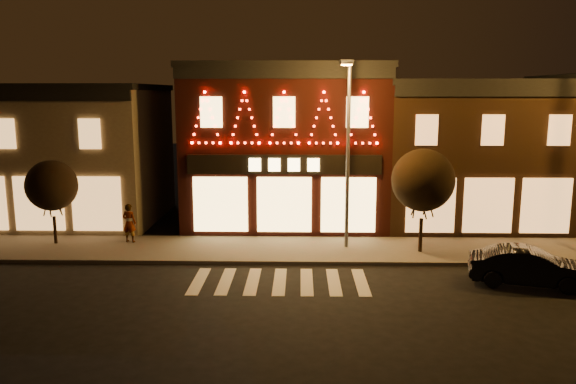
{
  "coord_description": "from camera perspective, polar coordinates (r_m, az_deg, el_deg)",
  "views": [
    {
      "loc": [
        0.74,
        -15.67,
        6.9
      ],
      "look_at": [
        0.31,
        4.0,
        3.37
      ],
      "focal_mm": 34.8,
      "sensor_mm": 36.0,
      "label": 1
    }
  ],
  "objects": [
    {
      "name": "ground",
      "position": [
        17.14,
        -1.36,
        -13.57
      ],
      "size": [
        120.0,
        120.0,
        0.0
      ],
      "primitive_type": "plane",
      "color": "black",
      "rests_on": "ground"
    },
    {
      "name": "sidewalk_far",
      "position": [
        24.67,
        4.16,
        -5.92
      ],
      "size": [
        44.0,
        4.0,
        0.15
      ],
      "primitive_type": "cube",
      "color": "#47423D",
      "rests_on": "ground"
    },
    {
      "name": "building_left",
      "position": [
        32.85,
        -23.52,
        3.67
      ],
      "size": [
        12.2,
        8.28,
        7.3
      ],
      "color": "#6C5C4D",
      "rests_on": "ground"
    },
    {
      "name": "building_pulp",
      "position": [
        29.78,
        -0.17,
        4.9
      ],
      "size": [
        10.2,
        8.34,
        8.3
      ],
      "color": "black",
      "rests_on": "ground"
    },
    {
      "name": "building_right_a",
      "position": [
        31.09,
        17.66,
        3.9
      ],
      "size": [
        9.2,
        8.28,
        7.5
      ],
      "color": "#342012",
      "rests_on": "ground"
    },
    {
      "name": "streetlamp_mid",
      "position": [
        23.92,
        6.13,
        5.27
      ],
      "size": [
        0.61,
        1.85,
        8.06
      ],
      "rotation": [
        0.0,
        0.0,
        0.16
      ],
      "color": "#59595E",
      "rests_on": "sidewalk_far"
    },
    {
      "name": "tree_left",
      "position": [
        26.97,
        -23.0,
        0.61
      ],
      "size": [
        2.26,
        2.26,
        3.78
      ],
      "rotation": [
        0.0,
        0.0,
        0.11
      ],
      "color": "black",
      "rests_on": "sidewalk_far"
    },
    {
      "name": "tree_right",
      "position": [
        24.12,
        13.63,
        1.18
      ],
      "size": [
        2.65,
        2.65,
        4.43
      ],
      "rotation": [
        0.0,
        0.0,
        0.14
      ],
      "color": "black",
      "rests_on": "sidewalk_far"
    },
    {
      "name": "dark_sedan",
      "position": [
        22.06,
        23.42,
        -7.05
      ],
      "size": [
        4.4,
        2.43,
        1.37
      ],
      "primitive_type": "imported",
      "rotation": [
        0.0,
        0.0,
        1.32
      ],
      "color": "black",
      "rests_on": "ground"
    },
    {
      "name": "pedestrian",
      "position": [
        26.4,
        -15.92,
        -3.05
      ],
      "size": [
        0.72,
        0.55,
        1.78
      ],
      "primitive_type": "imported",
      "rotation": [
        0.0,
        0.0,
        2.93
      ],
      "color": "gray",
      "rests_on": "sidewalk_far"
    }
  ]
}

